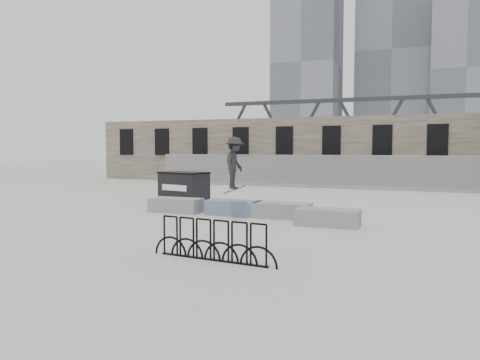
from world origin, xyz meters
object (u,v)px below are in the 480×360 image
at_px(planter_center_right, 282,210).
at_px(planter_offset, 328,217).
at_px(planter_center_left, 234,207).
at_px(skateboarder, 235,163).
at_px(planter_far_left, 176,205).
at_px(bike_rack, 212,241).
at_px(dumpster, 184,187).

relative_size(planter_center_right, planter_offset, 1.00).
height_order(planter_center_left, skateboarder, skateboarder).
distance_m(planter_center_right, planter_offset, 2.08).
bearing_deg(planter_center_right, planter_far_left, -178.96).
bearing_deg(planter_far_left, bike_rack, -54.63).
distance_m(planter_center_right, bike_rack, 6.54).
bearing_deg(planter_far_left, dumpster, 113.06).
height_order(dumpster, skateboarder, skateboarder).
xyz_separation_m(planter_far_left, skateboarder, (2.81, -0.90, 1.66)).
bearing_deg(planter_center_right, dumpster, 152.95).
bearing_deg(bike_rack, planter_center_right, 93.22).
xyz_separation_m(planter_center_left, dumpster, (-3.55, 2.71, 0.41)).
height_order(planter_far_left, planter_offset, same).
distance_m(bike_rack, skateboarder, 6.03).
height_order(planter_offset, bike_rack, bike_rack).
distance_m(planter_center_right, dumpster, 6.11).
xyz_separation_m(planter_center_right, skateboarder, (-1.41, -0.97, 1.66)).
distance_m(planter_far_left, planter_center_right, 4.22).
xyz_separation_m(planter_far_left, dumpster, (-1.21, 2.85, 0.41)).
xyz_separation_m(planter_center_right, dumpster, (-5.43, 2.77, 0.41)).
bearing_deg(skateboarder, planter_far_left, 69.52).
bearing_deg(dumpster, planter_center_left, -23.95).
bearing_deg(skateboarder, planter_center_left, 21.57).
relative_size(planter_far_left, planter_center_left, 1.00).
height_order(planter_far_left, planter_center_right, same).
distance_m(dumpster, skateboarder, 5.63).
bearing_deg(planter_center_left, dumpster, 142.68).
height_order(dumpster, bike_rack, dumpster).
bearing_deg(skateboarder, planter_center_right, -58.18).
height_order(bike_rack, skateboarder, skateboarder).
bearing_deg(planter_far_left, skateboarder, -17.69).
bearing_deg(bike_rack, skateboarder, 107.71).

